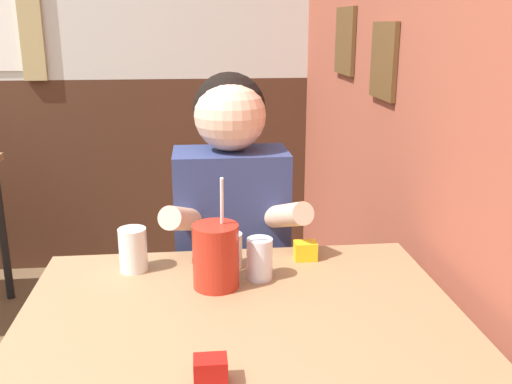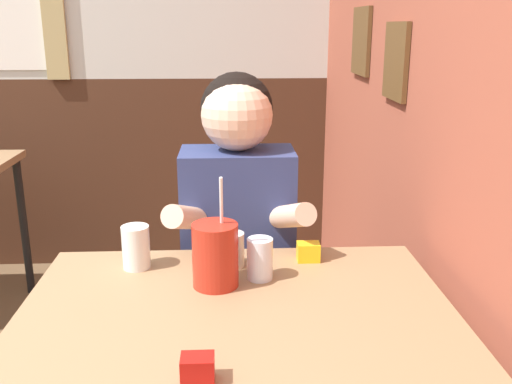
{
  "view_description": "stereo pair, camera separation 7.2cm",
  "coord_description": "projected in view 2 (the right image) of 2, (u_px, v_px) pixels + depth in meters",
  "views": [
    {
      "loc": [
        0.81,
        -0.89,
        1.39
      ],
      "look_at": [
        0.94,
        0.4,
        1.01
      ],
      "focal_mm": 40.0,
      "sensor_mm": 36.0,
      "label": 1
    },
    {
      "loc": [
        0.88,
        -0.9,
        1.39
      ],
      "look_at": [
        0.94,
        0.4,
        1.01
      ],
      "focal_mm": 40.0,
      "sensor_mm": 36.0,
      "label": 2
    }
  ],
  "objects": [
    {
      "name": "cocktail_pitcher",
      "position": [
        215.0,
        255.0,
        1.37
      ],
      "size": [
        0.11,
        0.11,
        0.28
      ],
      "color": "#B22819",
      "rests_on": "main_table"
    },
    {
      "name": "brick_wall_right",
      "position": [
        393.0,
        36.0,
        2.03
      ],
      "size": [
        0.08,
        4.35,
        2.7
      ],
      "color": "#9E4C38",
      "rests_on": "ground_plane"
    },
    {
      "name": "person_seated",
      "position": [
        238.0,
        263.0,
        1.79
      ],
      "size": [
        0.42,
        0.41,
        1.26
      ],
      "color": "navy",
      "rests_on": "ground_plane"
    },
    {
      "name": "main_table",
      "position": [
        237.0,
        339.0,
        1.3
      ],
      "size": [
        0.98,
        0.7,
        0.78
      ],
      "color": "#93704C",
      "rests_on": "ground_plane"
    },
    {
      "name": "back_wall",
      "position": [
        64.0,
        31.0,
        3.11
      ],
      "size": [
        5.88,
        0.09,
        2.7
      ],
      "color": "silver",
      "rests_on": "ground_plane"
    },
    {
      "name": "condiment_ketchup",
      "position": [
        198.0,
        369.0,
        1.01
      ],
      "size": [
        0.06,
        0.04,
        0.05
      ],
      "color": "#B7140F",
      "rests_on": "main_table"
    },
    {
      "name": "glass_far_side",
      "position": [
        232.0,
        250.0,
        1.49
      ],
      "size": [
        0.06,
        0.06,
        0.09
      ],
      "color": "silver",
      "rests_on": "main_table"
    },
    {
      "name": "glass_center",
      "position": [
        136.0,
        247.0,
        1.48
      ],
      "size": [
        0.07,
        0.07,
        0.11
      ],
      "color": "silver",
      "rests_on": "main_table"
    },
    {
      "name": "condiment_mustard",
      "position": [
        308.0,
        252.0,
        1.53
      ],
      "size": [
        0.06,
        0.04,
        0.05
      ],
      "color": "yellow",
      "rests_on": "main_table"
    },
    {
      "name": "glass_near_pitcher",
      "position": [
        260.0,
        259.0,
        1.42
      ],
      "size": [
        0.06,
        0.06,
        0.11
      ],
      "color": "silver",
      "rests_on": "main_table"
    }
  ]
}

